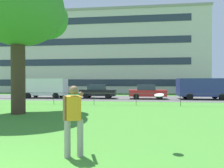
{
  "coord_description": "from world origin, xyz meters",
  "views": [
    {
      "loc": [
        3.29,
        -2.73,
        1.92
      ],
      "look_at": [
        2.11,
        7.54,
        1.78
      ],
      "focal_mm": 31.35,
      "sensor_mm": 36.0,
      "label": 1
    }
  ],
  "objects_px": {
    "person_thrower": "(74,118)",
    "panel_van_far_right": "(202,87)",
    "tree_large_lawn": "(20,8)",
    "apartment_building_background": "(98,56)",
    "car_black_left": "(98,91)",
    "frisbee": "(159,95)",
    "panel_van_right": "(45,87)",
    "car_red_center": "(147,92)"
  },
  "relations": [
    {
      "from": "frisbee",
      "to": "panel_van_right",
      "type": "xyz_separation_m",
      "value": [
        -11.06,
        15.96,
        -0.26
      ]
    },
    {
      "from": "person_thrower",
      "to": "panel_van_right",
      "type": "distance_m",
      "value": 19.0
    },
    {
      "from": "person_thrower",
      "to": "frisbee",
      "type": "distance_m",
      "value": 2.45
    },
    {
      "from": "person_thrower",
      "to": "panel_van_far_right",
      "type": "distance_m",
      "value": 19.17
    },
    {
      "from": "person_thrower",
      "to": "car_black_left",
      "type": "distance_m",
      "value": 17.34
    },
    {
      "from": "panel_van_right",
      "to": "panel_van_far_right",
      "type": "xyz_separation_m",
      "value": [
        17.56,
        0.24,
        0.0
      ]
    },
    {
      "from": "frisbee",
      "to": "car_red_center",
      "type": "height_order",
      "value": "frisbee"
    },
    {
      "from": "panel_van_right",
      "to": "panel_van_far_right",
      "type": "height_order",
      "value": "same"
    },
    {
      "from": "tree_large_lawn",
      "to": "apartment_building_background",
      "type": "distance_m",
      "value": 27.35
    },
    {
      "from": "tree_large_lawn",
      "to": "apartment_building_background",
      "type": "xyz_separation_m",
      "value": [
        -0.27,
        27.34,
        0.56
      ]
    },
    {
      "from": "panel_van_right",
      "to": "frisbee",
      "type": "bearing_deg",
      "value": -55.29
    },
    {
      "from": "frisbee",
      "to": "panel_van_far_right",
      "type": "xyz_separation_m",
      "value": [
        6.5,
        16.2,
        -0.26
      ]
    },
    {
      "from": "car_red_center",
      "to": "tree_large_lawn",
      "type": "bearing_deg",
      "value": -128.75
    },
    {
      "from": "tree_large_lawn",
      "to": "person_thrower",
      "type": "height_order",
      "value": "tree_large_lawn"
    },
    {
      "from": "frisbee",
      "to": "car_black_left",
      "type": "relative_size",
      "value": 0.09
    },
    {
      "from": "panel_van_far_right",
      "to": "car_black_left",
      "type": "bearing_deg",
      "value": 179.57
    },
    {
      "from": "tree_large_lawn",
      "to": "frisbee",
      "type": "relative_size",
      "value": 25.47
    },
    {
      "from": "frisbee",
      "to": "apartment_building_background",
      "type": "height_order",
      "value": "apartment_building_background"
    },
    {
      "from": "tree_large_lawn",
      "to": "panel_van_far_right",
      "type": "relative_size",
      "value": 1.81
    },
    {
      "from": "person_thrower",
      "to": "car_red_center",
      "type": "xyz_separation_m",
      "value": [
        2.91,
        16.93,
        -0.2
      ]
    },
    {
      "from": "panel_van_far_right",
      "to": "apartment_building_background",
      "type": "relative_size",
      "value": 0.13
    },
    {
      "from": "tree_large_lawn",
      "to": "panel_van_right",
      "type": "bearing_deg",
      "value": 108.2
    },
    {
      "from": "person_thrower",
      "to": "car_red_center",
      "type": "bearing_deg",
      "value": 80.24
    },
    {
      "from": "frisbee",
      "to": "tree_large_lawn",
      "type": "bearing_deg",
      "value": 143.57
    },
    {
      "from": "panel_van_far_right",
      "to": "apartment_building_background",
      "type": "bearing_deg",
      "value": 130.69
    },
    {
      "from": "tree_large_lawn",
      "to": "panel_van_far_right",
      "type": "xyz_separation_m",
      "value": [
        14.18,
        10.54,
        -5.17
      ]
    },
    {
      "from": "tree_large_lawn",
      "to": "car_red_center",
      "type": "bearing_deg",
      "value": 51.25
    },
    {
      "from": "person_thrower",
      "to": "panel_van_far_right",
      "type": "height_order",
      "value": "panel_van_far_right"
    },
    {
      "from": "panel_van_right",
      "to": "tree_large_lawn",
      "type": "bearing_deg",
      "value": -71.8
    },
    {
      "from": "apartment_building_background",
      "to": "car_black_left",
      "type": "bearing_deg",
      "value": -79.46
    },
    {
      "from": "person_thrower",
      "to": "car_black_left",
      "type": "relative_size",
      "value": 0.45
    },
    {
      "from": "tree_large_lawn",
      "to": "panel_van_right",
      "type": "distance_m",
      "value": 12.01
    },
    {
      "from": "car_black_left",
      "to": "panel_van_far_right",
      "type": "height_order",
      "value": "panel_van_far_right"
    },
    {
      "from": "tree_large_lawn",
      "to": "person_thrower",
      "type": "bearing_deg",
      "value": -50.16
    },
    {
      "from": "person_thrower",
      "to": "panel_van_far_right",
      "type": "xyz_separation_m",
      "value": [
        8.74,
        17.06,
        0.29
      ]
    },
    {
      "from": "person_thrower",
      "to": "car_red_center",
      "type": "distance_m",
      "value": 17.18
    },
    {
      "from": "car_black_left",
      "to": "car_red_center",
      "type": "xyz_separation_m",
      "value": [
        5.52,
        -0.21,
        0.0
      ]
    },
    {
      "from": "panel_van_far_right",
      "to": "tree_large_lawn",
      "type": "bearing_deg",
      "value": -143.38
    },
    {
      "from": "panel_van_right",
      "to": "apartment_building_background",
      "type": "height_order",
      "value": "apartment_building_background"
    },
    {
      "from": "apartment_building_background",
      "to": "person_thrower",
      "type": "bearing_deg",
      "value": -80.42
    },
    {
      "from": "person_thrower",
      "to": "panel_van_right",
      "type": "relative_size",
      "value": 0.36
    },
    {
      "from": "apartment_building_background",
      "to": "panel_van_far_right",
      "type": "bearing_deg",
      "value": -49.31
    }
  ]
}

